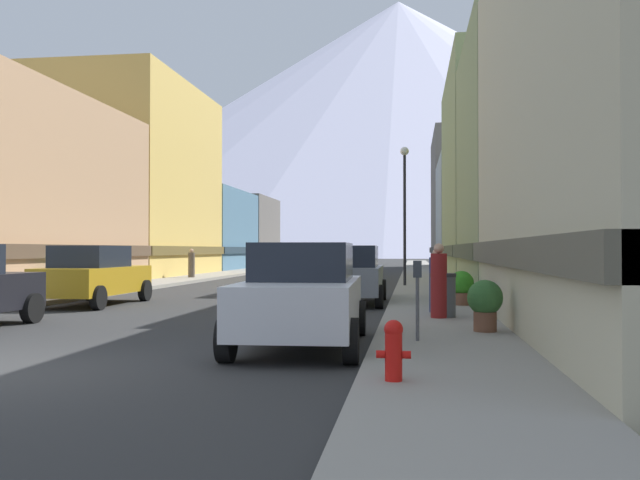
{
  "coord_description": "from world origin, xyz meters",
  "views": [
    {
      "loc": [
        5.67,
        -8.24,
        1.67
      ],
      "look_at": [
        0.87,
        26.62,
        2.16
      ],
      "focal_mm": 37.71,
      "sensor_mm": 36.0,
      "label": 1
    }
  ],
  "objects": [
    {
      "name": "car_right_1",
      "position": [
        3.8,
        12.23,
        0.9
      ],
      "size": [
        2.11,
        4.42,
        1.78
      ],
      "color": "slate",
      "rests_on": "ground"
    },
    {
      "name": "storefront_left_2",
      "position": [
        -11.56,
        30.68,
        5.64
      ],
      "size": [
        8.43,
        12.98,
        11.65
      ],
      "color": "#D8B259",
      "rests_on": "ground"
    },
    {
      "name": "potted_plant_0",
      "position": [
        7.0,
        10.45,
        0.65
      ],
      "size": [
        0.66,
        0.66,
        0.93
      ],
      "color": "brown",
      "rests_on": "sidewalk_right"
    },
    {
      "name": "storefront_left_4",
      "position": [
        -11.3,
        53.35,
        3.15
      ],
      "size": [
        7.91,
        9.41,
        6.54
      ],
      "color": "#66605B",
      "rests_on": "ground"
    },
    {
      "name": "pedestrian_0",
      "position": [
        -6.25,
        27.0,
        0.86
      ],
      "size": [
        0.36,
        0.36,
        1.55
      ],
      "color": "brown",
      "rests_on": "sidewalk_left"
    },
    {
      "name": "storefront_right_2",
      "position": [
        10.83,
        27.59,
        5.29
      ],
      "size": [
        6.96,
        13.63,
        10.93
      ],
      "color": "#8C9966",
      "rests_on": "ground"
    },
    {
      "name": "car_right_0",
      "position": [
        3.8,
        3.13,
        0.9
      ],
      "size": [
        2.22,
        4.47,
        1.78
      ],
      "color": "silver",
      "rests_on": "ground"
    },
    {
      "name": "sidewalk_left",
      "position": [
        -6.25,
        35.0,
        0.07
      ],
      "size": [
        2.5,
        100.0,
        0.15
      ],
      "primitive_type": "cube",
      "color": "gray",
      "rests_on": "ground"
    },
    {
      "name": "trash_bin_right",
      "position": [
        6.35,
        7.1,
        0.64
      ],
      "size": [
        0.59,
        0.59,
        0.98
      ],
      "color": "#4C5156",
      "rests_on": "sidewalk_right"
    },
    {
      "name": "parking_meter_near",
      "position": [
        5.75,
        3.04,
        1.01
      ],
      "size": [
        0.14,
        0.1,
        1.33
      ],
      "color": "#595960",
      "rests_on": "sidewalk_right"
    },
    {
      "name": "sidewalk_right",
      "position": [
        6.25,
        35.0,
        0.07
      ],
      "size": [
        2.5,
        100.0,
        0.15
      ],
      "primitive_type": "cube",
      "color": "gray",
      "rests_on": "ground"
    },
    {
      "name": "storefront_left_3",
      "position": [
        -11.46,
        42.87,
        3.03
      ],
      "size": [
        8.21,
        10.95,
        6.29
      ],
      "color": "slate",
      "rests_on": "ground"
    },
    {
      "name": "fire_hydrant_near",
      "position": [
        5.45,
        -0.42,
        0.53
      ],
      "size": [
        0.4,
        0.22,
        0.7
      ],
      "color": "red",
      "rests_on": "sidewalk_right"
    },
    {
      "name": "pedestrian_1",
      "position": [
        6.25,
        6.89,
        0.91
      ],
      "size": [
        0.36,
        0.36,
        1.65
      ],
      "color": "maroon",
      "rests_on": "sidewalk_right"
    },
    {
      "name": "car_left_1",
      "position": [
        -3.8,
        10.75,
        0.9
      ],
      "size": [
        2.09,
        4.41,
        1.78
      ],
      "color": "#B28419",
      "rests_on": "ground"
    },
    {
      "name": "streetlamp_right",
      "position": [
        5.35,
        20.35,
        3.99
      ],
      "size": [
        0.36,
        0.36,
        5.86
      ],
      "color": "black",
      "rests_on": "sidewalk_right"
    },
    {
      "name": "potted_plant_1",
      "position": [
        -7.0,
        14.28,
        0.62
      ],
      "size": [
        0.65,
        0.65,
        0.89
      ],
      "color": "#4C4C51",
      "rests_on": "sidewalk_left"
    },
    {
      "name": "mountain_backdrop",
      "position": [
        0.41,
        260.0,
        50.31
      ],
      "size": [
        297.78,
        297.78,
        100.63
      ],
      "primitive_type": "cone",
      "color": "silver",
      "rests_on": "ground"
    },
    {
      "name": "storefront_right_1",
      "position": [
        11.3,
        15.71,
        4.37
      ],
      "size": [
        7.9,
        9.33,
        9.07
      ],
      "color": "#8C9966",
      "rests_on": "ground"
    },
    {
      "name": "pedestrian_2",
      "position": [
        6.25,
        8.21,
        0.85
      ],
      "size": [
        0.36,
        0.36,
        1.53
      ],
      "color": "navy",
      "rests_on": "sidewalk_right"
    },
    {
      "name": "storefront_right_4",
      "position": [
        10.6,
        52.4,
        5.7
      ],
      "size": [
        6.49,
        13.19,
        11.77
      ],
      "color": "#66605B",
      "rests_on": "ground"
    },
    {
      "name": "potted_plant_2",
      "position": [
        7.0,
        4.5,
        0.69
      ],
      "size": [
        0.66,
        0.66,
        0.95
      ],
      "color": "brown",
      "rests_on": "sidewalk_right"
    },
    {
      "name": "storefront_right_3",
      "position": [
        11.88,
        40.19,
        3.84
      ],
      "size": [
        9.06,
        10.46,
        7.97
      ],
      "color": "#99A5B2",
      "rests_on": "ground"
    }
  ]
}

